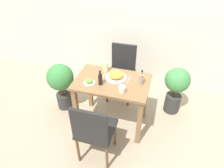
{
  "coord_description": "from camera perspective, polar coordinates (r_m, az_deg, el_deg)",
  "views": [
    {
      "loc": [
        0.58,
        -2.0,
        2.26
      ],
      "look_at": [
        0.0,
        0.0,
        0.71
      ],
      "focal_mm": 32.0,
      "sensor_mm": 36.0,
      "label": 1
    }
  ],
  "objects": [
    {
      "name": "chair_near",
      "position": [
        2.3,
        -5.2,
        -12.98
      ],
      "size": [
        0.42,
        0.42,
        0.91
      ],
      "rotation": [
        0.0,
        0.0,
        3.14
      ],
      "color": "black",
      "rests_on": "ground_plane"
    },
    {
      "name": "wall_back",
      "position": [
        3.42,
        6.14,
        20.26
      ],
      "size": [
        8.0,
        0.05,
        2.6
      ],
      "color": "beige",
      "rests_on": "ground_plane"
    },
    {
      "name": "side_plate",
      "position": [
        2.53,
        -6.55,
        0.7
      ],
      "size": [
        0.15,
        0.15,
        0.06
      ],
      "color": "white",
      "rests_on": "dining_table"
    },
    {
      "name": "food_plate",
      "position": [
        2.6,
        1.14,
        2.53
      ],
      "size": [
        0.28,
        0.28,
        0.1
      ],
      "color": "white",
      "rests_on": "dining_table"
    },
    {
      "name": "condiment_bottle",
      "position": [
        2.47,
        -3.36,
        1.45
      ],
      "size": [
        0.05,
        0.05,
        0.21
      ],
      "color": "black",
      "rests_on": "dining_table"
    },
    {
      "name": "juice_glass",
      "position": [
        2.73,
        -1.88,
        5.03
      ],
      "size": [
        0.07,
        0.07,
        0.14
      ],
      "color": "beige",
      "rests_on": "dining_table"
    },
    {
      "name": "sauce_bottle",
      "position": [
        2.5,
        8.36,
        1.5
      ],
      "size": [
        0.05,
        0.05,
        0.21
      ],
      "color": "gray",
      "rests_on": "dining_table"
    },
    {
      "name": "drink_cup",
      "position": [
        2.37,
        2.92,
        -1.49
      ],
      "size": [
        0.08,
        0.08,
        0.08
      ],
      "color": "silver",
      "rests_on": "dining_table"
    },
    {
      "name": "dining_table",
      "position": [
        2.65,
        0.0,
        -1.6
      ],
      "size": [
        0.96,
        0.61,
        0.76
      ],
      "color": "olive",
      "rests_on": "ground_plane"
    },
    {
      "name": "fork_utensil",
      "position": [
        2.66,
        -2.4,
        2.38
      ],
      "size": [
        0.02,
        0.19,
        0.0
      ],
      "rotation": [
        0.0,
        0.0,
        1.49
      ],
      "color": "silver",
      "rests_on": "dining_table"
    },
    {
      "name": "chair_far",
      "position": [
        3.26,
        2.84,
        4.26
      ],
      "size": [
        0.42,
        0.42,
        0.91
      ],
      "color": "black",
      "rests_on": "ground_plane"
    },
    {
      "name": "potted_plant_right",
      "position": [
        3.09,
        17.82,
        -0.66
      ],
      "size": [
        0.36,
        0.36,
        0.77
      ],
      "color": "#333333",
      "rests_on": "ground_plane"
    },
    {
      "name": "spoon_utensil",
      "position": [
        2.59,
        4.77,
        1.19
      ],
      "size": [
        0.02,
        0.17,
        0.0
      ],
      "rotation": [
        0.0,
        0.0,
        1.52
      ],
      "color": "silver",
      "rests_on": "dining_table"
    },
    {
      "name": "ground_plane",
      "position": [
        3.07,
        0.0,
        -10.62
      ],
      "size": [
        16.0,
        16.0,
        0.0
      ],
      "primitive_type": "plane",
      "color": "tan"
    },
    {
      "name": "potted_plant_left",
      "position": [
        3.09,
        -14.38,
        0.71
      ],
      "size": [
        0.4,
        0.4,
        0.78
      ],
      "color": "#333333",
      "rests_on": "ground_plane"
    }
  ]
}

